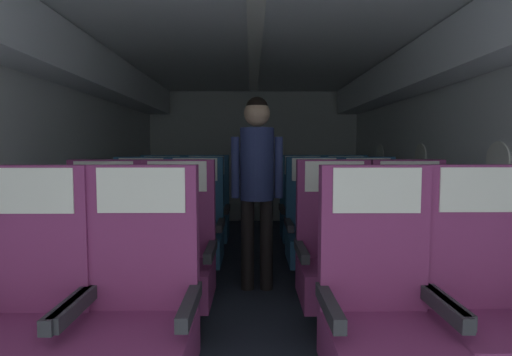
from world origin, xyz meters
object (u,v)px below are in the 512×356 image
object	(u,v)px
seat_b_left_window	(101,261)
seat_b_left_aisle	(176,260)
seat_c_left_aisle	(194,232)
seat_a_right_aisle	(490,315)
flight_attendant	(257,172)
seat_c_right_window	(315,232)
seat_b_right_window	(336,260)
seat_d_left_aisle	(206,215)
seat_c_right_aisle	(370,232)
seat_c_left_window	(140,232)
seat_d_left_window	(161,215)
seat_b_right_aisle	(413,260)
seat_d_right_window	(303,215)
seat_a_right_window	(381,318)
seat_a_left_aisle	(138,317)
seat_d_right_aisle	(347,215)
seat_a_left_window	(22,319)

from	to	relation	value
seat_b_left_window	seat_b_left_aisle	bearing A→B (deg)	0.49
seat_b_left_window	seat_c_left_aisle	bearing A→B (deg)	61.33
seat_a_right_aisle	flight_attendant	distance (m)	1.99
seat_c_right_window	seat_b_right_window	bearing A→B (deg)	-90.12
seat_b_left_aisle	seat_d_left_aisle	world-z (taller)	same
seat_c_right_aisle	seat_c_right_window	bearing A→B (deg)	-178.52
seat_b_right_window	seat_c_left_window	distance (m)	1.76
seat_b_left_window	seat_d_left_window	xyz separation A→B (m)	(-0.00, 1.74, 0.00)
seat_b_right_aisle	seat_d_left_aisle	world-z (taller)	same
seat_d_right_window	seat_a_right_window	bearing A→B (deg)	-90.16
seat_b_right_aisle	seat_c_right_aisle	size ratio (longest dim) A/B	1.00
seat_c_right_aisle	flight_attendant	size ratio (longest dim) A/B	0.69
seat_b_left_window	flight_attendant	distance (m)	1.39
seat_a_left_aisle	seat_d_right_window	bearing A→B (deg)	68.26
seat_d_left_aisle	seat_c_left_aisle	bearing A→B (deg)	-89.95
seat_a_left_aisle	seat_b_left_aisle	world-z (taller)	same
seat_d_right_aisle	seat_c_right_aisle	bearing A→B (deg)	-90.49
seat_c_right_aisle	seat_b_right_aisle	bearing A→B (deg)	-89.09
seat_a_right_aisle	seat_d_right_aisle	world-z (taller)	same
seat_d_left_window	seat_a_right_aisle	bearing A→B (deg)	-52.40
seat_b_right_window	seat_c_right_aisle	xyz separation A→B (m)	(0.48, 0.89, 0.00)
seat_b_left_aisle	seat_d_right_window	distance (m)	2.03
seat_b_left_aisle	flight_attendant	size ratio (longest dim) A/B	0.69
seat_c_right_window	seat_b_left_window	bearing A→B (deg)	-150.35
seat_a_left_aisle	seat_d_left_window	xyz separation A→B (m)	(-0.49, 2.61, 0.00)
seat_a_left_window	seat_c_left_window	world-z (taller)	same
seat_c_left_aisle	seat_d_left_window	world-z (taller)	same
seat_a_left_aisle	seat_d_left_aisle	world-z (taller)	same
seat_a_left_aisle	seat_c_right_aisle	distance (m)	2.31
seat_b_left_window	seat_c_right_window	bearing A→B (deg)	29.65
seat_c_left_aisle	seat_c_right_aisle	size ratio (longest dim) A/B	1.00
seat_c_left_window	seat_c_right_aisle	xyz separation A→B (m)	(1.99, -0.01, 0.00)
seat_c_left_window	seat_c_right_window	world-z (taller)	same
seat_d_left_aisle	flight_attendant	size ratio (longest dim) A/B	0.69
seat_b_right_window	seat_c_left_window	xyz separation A→B (m)	(-1.51, 0.89, 0.00)
seat_b_left_aisle	seat_c_left_aisle	world-z (taller)	same
seat_a_left_window	seat_d_right_aisle	distance (m)	3.31
seat_a_left_aisle	seat_d_right_aisle	world-z (taller)	same
seat_b_right_window	seat_d_right_window	xyz separation A→B (m)	(0.01, 1.76, 0.00)
seat_a_right_aisle	flight_attendant	size ratio (longest dim) A/B	0.69
seat_d_right_window	flight_attendant	bearing A→B (deg)	-118.14
seat_a_right_aisle	seat_b_left_aisle	xyz separation A→B (m)	(-1.52, 0.87, 0.00)
seat_d_left_aisle	seat_a_right_window	bearing A→B (deg)	-68.42
seat_b_right_window	seat_c_right_window	xyz separation A→B (m)	(0.00, 0.87, 0.00)
seat_a_left_window	seat_c_left_aisle	size ratio (longest dim) A/B	1.00
seat_a_right_aisle	seat_b_left_window	world-z (taller)	same
seat_b_right_window	seat_c_right_aisle	world-z (taller)	same
seat_a_right_aisle	seat_b_left_aisle	bearing A→B (deg)	150.26
seat_a_right_window	seat_b_right_window	xyz separation A→B (m)	(-0.01, 0.88, 0.00)
seat_b_right_aisle	seat_d_right_window	bearing A→B (deg)	105.30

